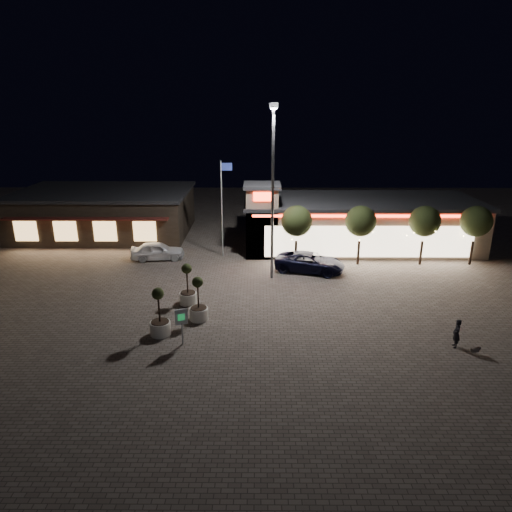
{
  "coord_description": "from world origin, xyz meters",
  "views": [
    {
      "loc": [
        1.04,
        -23.59,
        12.49
      ],
      "look_at": [
        0.85,
        6.0,
        2.38
      ],
      "focal_mm": 32.0,
      "sensor_mm": 36.0,
      "label": 1
    }
  ],
  "objects_px": {
    "planter_left": "(188,291)",
    "planter_mid": "(160,320)",
    "pedestrian": "(456,334)",
    "valet_sign": "(181,320)",
    "white_sedan": "(158,251)",
    "pickup_truck": "(310,262)"
  },
  "relations": [
    {
      "from": "white_sedan",
      "to": "pedestrian",
      "type": "height_order",
      "value": "pedestrian"
    },
    {
      "from": "pickup_truck",
      "to": "planter_mid",
      "type": "xyz_separation_m",
      "value": [
        -9.44,
        -10.11,
        0.14
      ]
    },
    {
      "from": "pedestrian",
      "to": "valet_sign",
      "type": "distance_m",
      "value": 14.61
    },
    {
      "from": "pedestrian",
      "to": "pickup_truck",
      "type": "bearing_deg",
      "value": -143.8
    },
    {
      "from": "valet_sign",
      "to": "planter_mid",
      "type": "bearing_deg",
      "value": 142.36
    },
    {
      "from": "planter_left",
      "to": "white_sedan",
      "type": "bearing_deg",
      "value": 113.61
    },
    {
      "from": "planter_left",
      "to": "planter_mid",
      "type": "distance_m",
      "value": 4.24
    },
    {
      "from": "planter_mid",
      "to": "valet_sign",
      "type": "distance_m",
      "value": 1.88
    },
    {
      "from": "pickup_truck",
      "to": "pedestrian",
      "type": "distance_m",
      "value": 13.15
    },
    {
      "from": "pickup_truck",
      "to": "white_sedan",
      "type": "xyz_separation_m",
      "value": [
        -12.28,
        2.71,
        0.0
      ]
    },
    {
      "from": "pedestrian",
      "to": "valet_sign",
      "type": "xyz_separation_m",
      "value": [
        -14.6,
        0.18,
        0.66
      ]
    },
    {
      "from": "white_sedan",
      "to": "pedestrian",
      "type": "bearing_deg",
      "value": -133.96
    },
    {
      "from": "white_sedan",
      "to": "planter_mid",
      "type": "relative_size",
      "value": 1.53
    },
    {
      "from": "white_sedan",
      "to": "planter_mid",
      "type": "bearing_deg",
      "value": -174.66
    },
    {
      "from": "pickup_truck",
      "to": "planter_left",
      "type": "xyz_separation_m",
      "value": [
        -8.49,
        -5.98,
        0.11
      ]
    },
    {
      "from": "pickup_truck",
      "to": "white_sedan",
      "type": "distance_m",
      "value": 12.58
    },
    {
      "from": "white_sedan",
      "to": "pedestrian",
      "type": "xyz_separation_m",
      "value": [
        18.86,
        -14.09,
        0.06
      ]
    },
    {
      "from": "pickup_truck",
      "to": "planter_left",
      "type": "height_order",
      "value": "planter_left"
    },
    {
      "from": "planter_left",
      "to": "planter_mid",
      "type": "relative_size",
      "value": 0.97
    },
    {
      "from": "white_sedan",
      "to": "planter_mid",
      "type": "distance_m",
      "value": 13.14
    },
    {
      "from": "pickup_truck",
      "to": "white_sedan",
      "type": "relative_size",
      "value": 1.22
    },
    {
      "from": "pickup_truck",
      "to": "pedestrian",
      "type": "height_order",
      "value": "pedestrian"
    }
  ]
}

